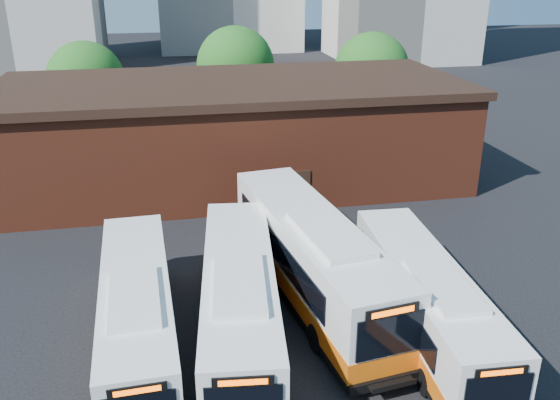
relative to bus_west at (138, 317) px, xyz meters
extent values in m
plane|color=black|center=(5.60, -2.30, -1.43)|extent=(220.00, 220.00, 0.00)
cube|color=white|center=(0.00, 0.03, 0.21)|extent=(2.81, 11.17, 2.63)
cube|color=#DF5F0E|center=(0.00, 0.03, -0.55)|extent=(2.86, 11.22, 0.65)
cube|color=black|center=(0.00, 0.03, -1.01)|extent=(2.85, 11.21, 0.23)
cube|color=black|center=(0.23, -5.54, 1.23)|extent=(1.57, 0.12, 0.30)
cube|color=#FF5905|center=(0.23, -5.57, 1.23)|extent=(1.25, 0.07, 0.17)
cube|color=black|center=(-1.22, 0.35, 0.46)|extent=(0.40, 8.64, 0.97)
cube|color=black|center=(1.18, 0.45, 0.46)|extent=(0.40, 8.64, 0.97)
cube|color=white|center=(0.06, -1.35, 1.62)|extent=(1.76, 3.94, 0.20)
cylinder|color=black|center=(1.19, -3.06, -0.97)|extent=(0.33, 0.93, 0.92)
cylinder|color=black|center=(-1.19, 2.94, -0.97)|extent=(0.33, 0.93, 0.92)
cylinder|color=black|center=(0.94, 3.03, -0.97)|extent=(0.33, 0.93, 0.92)
cube|color=white|center=(7.04, 2.58, 0.51)|extent=(4.56, 13.35, 3.11)
cube|color=#DF5F0E|center=(7.04, 2.58, -0.39)|extent=(4.62, 13.41, 0.76)
cube|color=black|center=(7.04, 2.58, -0.94)|extent=(4.60, 13.40, 0.27)
cube|color=black|center=(7.95, -3.94, 0.81)|extent=(2.35, 0.39, 1.47)
cube|color=black|center=(7.95, -3.95, 1.71)|extent=(1.85, 0.32, 0.35)
cube|color=#FF5905|center=(7.95, -3.99, 1.71)|extent=(1.46, 0.22, 0.20)
cube|color=black|center=(7.95, -4.00, -0.94)|extent=(2.78, 0.53, 0.35)
cube|color=black|center=(7.99, -4.25, -0.83)|extent=(1.62, 0.63, 0.07)
cube|color=black|center=(8.02, -4.45, -0.75)|extent=(1.57, 0.26, 0.20)
cube|color=black|center=(5.58, 2.81, 0.81)|extent=(1.46, 10.12, 1.15)
cube|color=black|center=(8.39, 3.20, 0.81)|extent=(1.46, 10.12, 1.15)
cube|color=white|center=(7.27, 0.96, 2.17)|extent=(2.50, 4.80, 0.24)
cylinder|color=black|center=(6.30, -1.27, -0.88)|extent=(0.50, 1.13, 1.09)
cylinder|color=black|center=(8.80, -0.92, -0.88)|extent=(0.50, 1.13, 1.09)
cylinder|color=black|center=(5.31, 5.86, -0.88)|extent=(0.50, 1.13, 1.09)
cylinder|color=black|center=(7.81, 6.21, -0.88)|extent=(0.50, 1.13, 1.09)
cube|color=white|center=(3.66, -0.05, 0.31)|extent=(3.81, 12.00, 2.80)
cube|color=#DF5F0E|center=(3.66, -0.05, -0.50)|extent=(3.86, 12.06, 0.69)
cube|color=black|center=(3.66, -0.05, -0.99)|extent=(3.85, 12.05, 0.25)
cube|color=black|center=(3.00, -5.95, 1.40)|extent=(1.67, 0.24, 0.31)
cube|color=#FF5905|center=(2.99, -5.98, 1.40)|extent=(1.32, 0.17, 0.18)
cube|color=black|center=(2.43, 0.49, 0.59)|extent=(1.07, 9.15, 1.03)
cube|color=black|center=(4.97, 0.20, 0.59)|extent=(1.07, 9.15, 1.03)
cube|color=white|center=(3.49, -1.51, 1.81)|extent=(2.15, 4.29, 0.22)
cylinder|color=black|center=(2.16, -3.24, -0.94)|extent=(0.42, 1.01, 0.98)
cylinder|color=black|center=(4.41, -3.49, -0.94)|extent=(0.42, 1.01, 0.98)
cylinder|color=black|center=(2.88, 3.21, -0.94)|extent=(0.42, 1.01, 0.98)
cylinder|color=black|center=(5.14, 2.95, -0.94)|extent=(0.42, 1.01, 0.98)
cube|color=white|center=(10.42, -1.16, 0.20)|extent=(2.94, 11.11, 2.61)
cube|color=#DF5F0E|center=(10.42, -1.16, -0.56)|extent=(2.99, 11.16, 0.64)
cube|color=black|center=(10.42, -1.16, -1.02)|extent=(2.98, 11.15, 0.23)
cube|color=black|center=(10.12, -6.68, 0.45)|extent=(1.99, 0.17, 1.24)
cube|color=black|center=(10.12, -6.68, 1.21)|extent=(1.56, 0.14, 0.29)
cube|color=#FF5905|center=(10.11, -6.72, 1.21)|extent=(1.24, 0.09, 0.16)
cube|color=black|center=(9.25, -0.73, 0.45)|extent=(0.52, 8.57, 0.96)
cube|color=black|center=(11.63, -0.86, 0.45)|extent=(0.52, 8.57, 0.96)
cube|color=white|center=(10.35, -2.53, 1.59)|extent=(1.80, 3.93, 0.20)
cylinder|color=black|center=(9.19, -4.21, -0.97)|extent=(0.34, 0.93, 0.92)
cylinder|color=black|center=(11.31, -4.33, -0.97)|extent=(0.34, 0.93, 0.92)
cylinder|color=black|center=(9.53, 1.83, -0.97)|extent=(0.34, 0.93, 0.92)
cylinder|color=black|center=(11.64, 1.71, -0.97)|extent=(0.34, 0.93, 0.92)
imported|color=#121933|center=(6.88, -3.67, -0.52)|extent=(0.57, 0.74, 1.81)
cube|color=maroon|center=(5.60, 17.70, 1.57)|extent=(28.00, 12.00, 6.00)
cube|color=black|center=(5.60, 17.70, 4.72)|extent=(28.60, 12.60, 0.50)
cube|color=black|center=(8.60, 11.67, -0.23)|extent=(1.20, 0.08, 2.40)
cylinder|color=#382314|center=(-4.40, 29.70, -0.08)|extent=(0.36, 0.36, 2.70)
sphere|color=#215B19|center=(-4.40, 29.70, 3.22)|extent=(6.00, 6.00, 6.00)
cylinder|color=#382314|center=(7.60, 31.70, 0.05)|extent=(0.36, 0.36, 2.95)
sphere|color=#215B19|center=(7.60, 31.70, 3.65)|extent=(6.56, 6.56, 6.56)
cylinder|color=#382314|center=(18.60, 28.70, -0.03)|extent=(0.36, 0.36, 2.81)
sphere|color=#215B19|center=(18.60, 28.70, 3.41)|extent=(6.24, 6.24, 6.24)
camera|label=1|loc=(1.49, -18.67, 11.74)|focal=38.00mm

